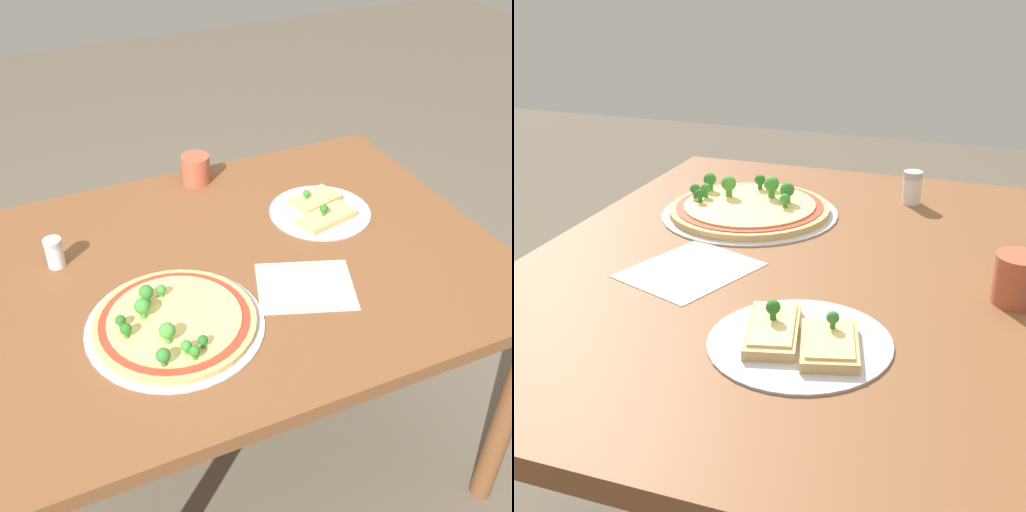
{
  "view_description": "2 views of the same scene",
  "coord_description": "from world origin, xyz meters",
  "views": [
    {
      "loc": [
        0.48,
        1.15,
        1.67
      ],
      "look_at": [
        -0.02,
        0.02,
        0.75
      ],
      "focal_mm": 45.0,
      "sensor_mm": 36.0,
      "label": 1
    },
    {
      "loc": [
        -1.15,
        -0.37,
        1.26
      ],
      "look_at": [
        -0.02,
        0.02,
        0.75
      ],
      "focal_mm": 50.0,
      "sensor_mm": 36.0,
      "label": 2
    }
  ],
  "objects": [
    {
      "name": "paper_menu",
      "position": [
        -0.09,
        0.15,
        0.74
      ],
      "size": [
        0.27,
        0.25,
        0.0
      ],
      "primitive_type": "cube",
      "rotation": [
        0.0,
        0.0,
        -0.34
      ],
      "color": "silver",
      "rests_on": "dining_table"
    },
    {
      "name": "dining_table",
      "position": [
        0.0,
        0.0,
        0.65
      ],
      "size": [
        1.25,
        0.96,
        0.73
      ],
      "color": "brown",
      "rests_on": "ground_plane"
    },
    {
      "name": "pizza_tray_slice",
      "position": [
        -0.27,
        -0.11,
        0.74
      ],
      "size": [
        0.27,
        0.27,
        0.06
      ],
      "color": "#B7B7BC",
      "rests_on": "dining_table"
    },
    {
      "name": "condiment_shaker",
      "position": [
        0.42,
        -0.16,
        0.77
      ],
      "size": [
        0.04,
        0.04,
        0.08
      ],
      "color": "silver",
      "rests_on": "dining_table"
    },
    {
      "name": "drinking_cup",
      "position": [
        -0.02,
        -0.4,
        0.78
      ],
      "size": [
        0.08,
        0.08,
        0.08
      ],
      "primitive_type": "cylinder",
      "color": "#AD5138",
      "rests_on": "dining_table"
    },
    {
      "name": "pizza_tray_whole",
      "position": [
        0.23,
        0.16,
        0.75
      ],
      "size": [
        0.39,
        0.39,
        0.07
      ],
      "color": "#B7B7BC",
      "rests_on": "dining_table"
    }
  ]
}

